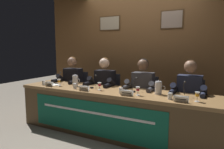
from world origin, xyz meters
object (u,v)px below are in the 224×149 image
at_px(water_pitcher_left_side, 75,81).
at_px(microphone_center_left, 93,83).
at_px(juice_glass_far_left, 59,81).
at_px(nameplate_center_right, 127,93).
at_px(microphone_far_left, 58,80).
at_px(document_stack_far_left, 54,85).
at_px(juice_glass_center_left, 99,85).
at_px(chair_far_left, 77,94).
at_px(microphone_center_right, 135,87).
at_px(panelist_center_right, 141,89).
at_px(chair_center_left, 108,98).
at_px(water_cup_far_left, 44,83).
at_px(panelist_far_left, 71,82).
at_px(panelist_far_right, 189,94).
at_px(chair_center_right, 145,103).
at_px(water_cup_center_right, 121,91).
at_px(panelist_center_left, 103,86).
at_px(water_cup_far_right, 170,96).
at_px(conference_table, 108,106).
at_px(nameplate_center_left, 84,88).
at_px(nameplate_far_left, 49,84).
at_px(water_pitcher_right_side, 159,88).
at_px(juice_glass_center_right, 138,89).
at_px(microphone_far_right, 184,92).
at_px(nameplate_far_right, 181,99).
at_px(juice_glass_far_right, 197,95).
at_px(water_cup_center_left, 75,86).

bearing_deg(water_pitcher_left_side, microphone_center_left, -0.27).
relative_size(juice_glass_far_left, nameplate_center_right, 0.64).
relative_size(microphone_far_left, document_stack_far_left, 0.92).
distance_m(juice_glass_center_left, microphone_center_left, 0.23).
xyz_separation_m(chair_far_left, microphone_center_right, (1.50, -0.51, 0.37)).
xyz_separation_m(juice_glass_center_left, panelist_center_right, (0.54, 0.46, -0.11)).
xyz_separation_m(chair_center_left, nameplate_center_right, (0.75, -0.80, 0.34)).
bearing_deg(water_cup_far_left, panelist_center_right, 17.79).
distance_m(panelist_far_left, panelist_far_right, 2.26).
height_order(microphone_center_left, document_stack_far_left, microphone_center_left).
distance_m(chair_center_right, water_cup_center_right, 0.80).
height_order(juice_glass_center_left, nameplate_center_right, juice_glass_center_left).
height_order(panelist_center_left, water_cup_far_right, panelist_center_left).
distance_m(chair_far_left, water_cup_center_right, 1.58).
bearing_deg(water_pitcher_left_side, chair_center_left, 55.89).
height_order(microphone_far_left, microphone_center_left, same).
bearing_deg(conference_table, chair_center_left, 119.40).
distance_m(chair_far_left, chair_center_right, 1.50).
xyz_separation_m(nameplate_center_left, water_pitcher_left_side, (-0.38, 0.27, 0.05)).
distance_m(nameplate_far_left, juice_glass_center_left, 0.97).
relative_size(water_pitcher_right_side, document_stack_far_left, 0.90).
bearing_deg(juice_glass_center_right, juice_glass_center_left, 175.28).
bearing_deg(microphone_far_right, panelist_center_left, 167.17).
height_order(nameplate_far_right, microphone_far_right, microphone_far_right).
relative_size(conference_table, microphone_center_right, 15.30).
bearing_deg(panelist_far_left, conference_table, -22.21).
height_order(water_cup_center_right, juice_glass_far_right, juice_glass_far_right).
xyz_separation_m(conference_table, juice_glass_far_left, (-0.99, -0.02, 0.32)).
distance_m(nameplate_far_left, nameplate_center_left, 0.76).
xyz_separation_m(conference_table, water_cup_center_left, (-0.59, -0.08, 0.27)).
xyz_separation_m(microphone_center_left, microphone_far_right, (1.47, 0.01, 0.00)).
relative_size(panelist_far_left, chair_center_left, 1.36).
bearing_deg(nameplate_far_left, document_stack_far_left, 94.84).
height_order(juice_glass_far_left, juice_glass_center_left, same).
height_order(microphone_far_left, microphone_center_right, same).
bearing_deg(water_cup_far_left, juice_glass_center_left, 4.14).
relative_size(nameplate_far_left, water_pitcher_right_side, 0.80).
distance_m(water_cup_center_right, microphone_far_right, 0.88).
distance_m(conference_table, juice_glass_far_left, 1.04).
height_order(microphone_center_left, panelist_far_right, panelist_far_right).
height_order(water_cup_far_right, water_pitcher_left_side, water_pitcher_left_side).
height_order(panelist_center_left, microphone_center_right, panelist_center_left).
height_order(panelist_center_right, document_stack_far_left, panelist_center_right).
height_order(water_cup_center_right, document_stack_far_left, water_cup_center_right).
distance_m(juice_glass_far_left, microphone_center_right, 1.38).
bearing_deg(panelist_center_left, juice_glass_center_left, -65.65).
bearing_deg(microphone_far_right, panelist_far_right, 85.50).
height_order(nameplate_center_left, chair_center_right, chair_center_right).
distance_m(chair_center_left, document_stack_far_left, 1.05).
relative_size(conference_table, panelist_center_left, 2.70).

